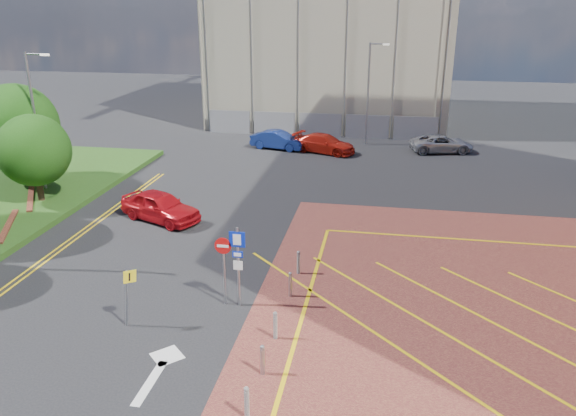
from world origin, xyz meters
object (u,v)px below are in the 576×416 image
(warning_sign, at_px, (128,291))
(tree_c, at_px, (34,150))
(lamp_left_far, at_px, (36,117))
(sign_cluster, at_px, (233,259))
(tree_d, at_px, (17,125))
(car_red_back, at_px, (324,144))
(car_blue_back, at_px, (278,140))
(car_red_left, at_px, (160,206))
(lamp_back, at_px, (369,90))
(car_silver_back, at_px, (441,144))

(warning_sign, bearing_deg, tree_c, 133.57)
(lamp_left_far, relative_size, sign_cluster, 2.50)
(tree_d, distance_m, car_red_back, 21.26)
(lamp_left_far, relative_size, car_red_back, 1.65)
(tree_c, relative_size, tree_d, 0.81)
(car_blue_back, bearing_deg, car_red_back, -85.54)
(sign_cluster, distance_m, car_red_left, 10.11)
(warning_sign, bearing_deg, lamp_left_far, 131.23)
(lamp_left_far, xyz_separation_m, lamp_back, (18.50, 16.00, -0.30))
(lamp_back, relative_size, car_red_back, 1.65)
(car_blue_back, bearing_deg, sign_cluster, -160.68)
(tree_d, bearing_deg, sign_cluster, -35.58)
(sign_cluster, height_order, warning_sign, sign_cluster)
(lamp_back, height_order, car_blue_back, lamp_back)
(car_red_back, xyz_separation_m, car_silver_back, (8.85, 1.71, -0.04))
(tree_d, distance_m, lamp_left_far, 2.44)
(lamp_back, bearing_deg, car_silver_back, -15.96)
(car_red_left, relative_size, car_silver_back, 0.97)
(car_silver_back, bearing_deg, warning_sign, 142.38)
(lamp_back, bearing_deg, warning_sign, -103.52)
(tree_c, xyz_separation_m, car_blue_back, (10.80, 15.15, -2.48))
(lamp_back, height_order, car_red_back, lamp_back)
(tree_c, height_order, tree_d, tree_d)
(tree_d, relative_size, car_blue_back, 1.40)
(lamp_left_far, xyz_separation_m, warning_sign, (11.50, -13.12, -3.23))
(lamp_left_far, relative_size, lamp_back, 1.00)
(car_red_left, bearing_deg, tree_d, 92.64)
(sign_cluster, bearing_deg, lamp_left_far, 143.18)
(lamp_back, bearing_deg, lamp_left_far, -139.14)
(tree_c, xyz_separation_m, lamp_left_far, (-0.92, 2.00, 1.47))
(sign_cluster, relative_size, car_red_back, 0.66)
(lamp_back, distance_m, sign_cluster, 27.38)
(lamp_left_far, height_order, car_blue_back, lamp_left_far)
(tree_c, relative_size, lamp_left_far, 0.61)
(sign_cluster, bearing_deg, lamp_back, 82.03)
(car_red_back, bearing_deg, lamp_left_far, 149.15)
(car_red_left, bearing_deg, car_blue_back, 12.64)
(car_red_left, bearing_deg, lamp_left_far, 93.81)
(lamp_back, distance_m, car_red_left, 21.82)
(warning_sign, bearing_deg, sign_cluster, 33.15)
(lamp_left_far, height_order, car_silver_back, lamp_left_far)
(car_red_left, height_order, car_red_back, car_red_left)
(warning_sign, xyz_separation_m, car_red_left, (-2.95, 10.03, -0.64))
(lamp_left_far, bearing_deg, car_silver_back, 30.57)
(sign_cluster, relative_size, warning_sign, 1.43)
(tree_d, height_order, lamp_back, lamp_back)
(warning_sign, xyz_separation_m, car_silver_back, (12.79, 27.46, -0.77))
(tree_c, bearing_deg, car_red_back, 45.25)
(car_blue_back, xyz_separation_m, car_silver_back, (12.56, 1.20, -0.05))
(tree_c, distance_m, sign_cluster, 16.53)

